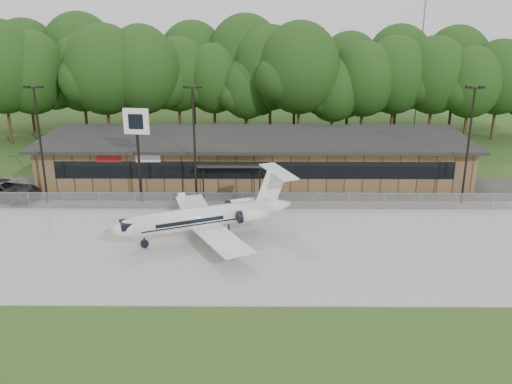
{
  "coord_description": "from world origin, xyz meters",
  "views": [
    {
      "loc": [
        0.48,
        -30.1,
        16.97
      ],
      "look_at": [
        0.21,
        12.0,
        2.61
      ],
      "focal_mm": 40.0,
      "sensor_mm": 36.0,
      "label": 1
    }
  ],
  "objects_px": {
    "terminal": "(255,157)",
    "pole_sign": "(137,131)",
    "suv": "(5,190)",
    "business_jet": "(207,218)"
  },
  "relations": [
    {
      "from": "terminal",
      "to": "pole_sign",
      "type": "distance_m",
      "value": 12.86
    },
    {
      "from": "business_jet",
      "to": "terminal",
      "type": "bearing_deg",
      "value": 55.36
    },
    {
      "from": "business_jet",
      "to": "suv",
      "type": "relative_size",
      "value": 2.18
    },
    {
      "from": "suv",
      "to": "pole_sign",
      "type": "height_order",
      "value": "pole_sign"
    },
    {
      "from": "terminal",
      "to": "business_jet",
      "type": "height_order",
      "value": "business_jet"
    },
    {
      "from": "business_jet",
      "to": "pole_sign",
      "type": "relative_size",
      "value": 1.68
    },
    {
      "from": "business_jet",
      "to": "suv",
      "type": "distance_m",
      "value": 20.56
    },
    {
      "from": "terminal",
      "to": "pole_sign",
      "type": "relative_size",
      "value": 4.95
    },
    {
      "from": "terminal",
      "to": "business_jet",
      "type": "distance_m",
      "value": 15.56
    },
    {
      "from": "suv",
      "to": "pole_sign",
      "type": "bearing_deg",
      "value": -78.41
    }
  ]
}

